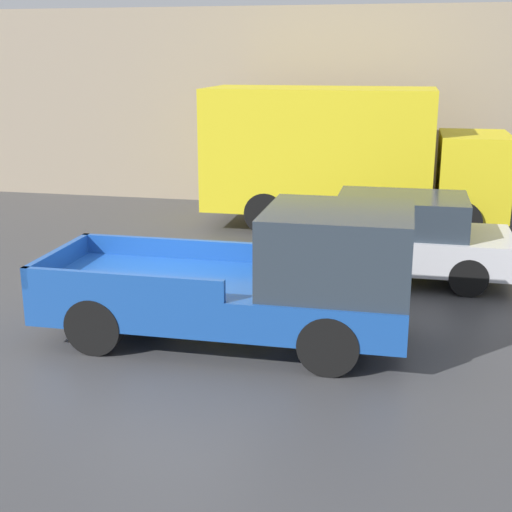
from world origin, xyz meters
name	(u,v)px	position (x,y,z in m)	size (l,w,h in m)	color
ground_plane	(161,332)	(0.00, 0.00, 0.00)	(60.00, 60.00, 0.00)	#3D3D3F
building_wall	(280,108)	(0.00, 10.17, 2.69)	(28.00, 0.15, 5.38)	gray
pickup_truck	(264,279)	(1.62, -0.02, 0.97)	(5.35, 2.09, 2.05)	#194799
car	(396,236)	(3.42, 3.66, 0.80)	(4.32, 1.96, 1.58)	silver
delivery_truck	(342,154)	(2.00, 7.63, 1.80)	(7.11, 2.56, 3.36)	gold
newspaper_box	(393,193)	(3.20, 9.85, 0.48)	(0.45, 0.40, 0.96)	gold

